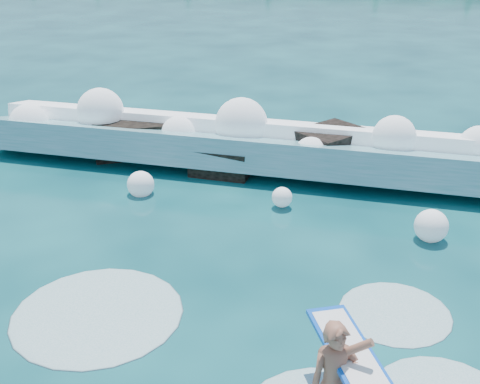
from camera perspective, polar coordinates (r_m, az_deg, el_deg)
The scene contains 6 objects.
ground at distance 11.33m, azimuth -10.06°, elevation -8.82°, with size 200.00×200.00×0.00m, color #072F39.
breaking_wave at distance 16.22m, azimuth 3.69°, elevation 4.02°, with size 16.53×2.64×1.42m.
rock_cluster at distance 16.70m, azimuth -2.16°, elevation 4.23°, with size 8.04×2.91×1.20m.
surfer_with_board at distance 8.28m, azimuth 9.40°, elevation -17.18°, with size 1.66×2.97×1.86m.
wave_spray at distance 16.01m, azimuth 2.04°, elevation 5.37°, with size 15.09×4.62×1.90m.
surf_foam at distance 9.35m, azimuth 1.32°, elevation -16.61°, with size 9.73×5.93×0.15m.
Camera 1 is at (4.24, -8.53, 6.14)m, focal length 45.00 mm.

